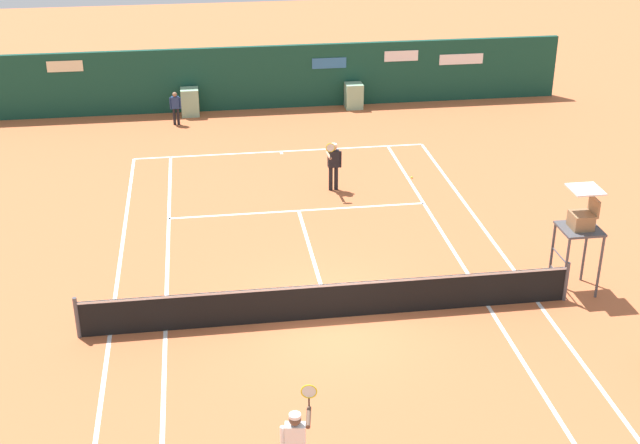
# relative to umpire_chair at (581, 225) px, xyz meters

# --- Properties ---
(ground_plane) EXTENTS (80.00, 80.00, 0.01)m
(ground_plane) POSITION_rel_umpire_chair_xyz_m (-6.42, 0.10, -1.86)
(ground_plane) COLOR #BC6038
(tennis_net) EXTENTS (12.10, 0.10, 1.07)m
(tennis_net) POSITION_rel_umpire_chair_xyz_m (-6.42, -0.47, -1.36)
(tennis_net) COLOR #4C4C51
(tennis_net) RESTS_ON ground_plane
(sponsor_back_wall) EXTENTS (25.00, 1.02, 2.63)m
(sponsor_back_wall) POSITION_rel_umpire_chair_xyz_m (-6.41, 16.49, -0.60)
(sponsor_back_wall) COLOR #144233
(sponsor_back_wall) RESTS_ON ground_plane
(umpire_chair) EXTENTS (1.00, 1.00, 2.85)m
(umpire_chair) POSITION_rel_umpire_chair_xyz_m (0.00, 0.00, 0.00)
(umpire_chair) COLOR #47474C
(umpire_chair) RESTS_ON ground_plane
(player_on_baseline) EXTENTS (0.61, 0.69, 1.84)m
(player_on_baseline) POSITION_rel_umpire_chair_xyz_m (-5.09, 7.39, -0.89)
(player_on_baseline) COLOR black
(player_on_baseline) RESTS_ON ground_plane
(player_near_side) EXTENTS (0.74, 0.68, 1.86)m
(player_near_side) POSITION_rel_umpire_chair_xyz_m (-7.95, -6.14, -0.88)
(player_near_side) COLOR white
(player_near_side) RESTS_ON ground_plane
(ball_kid_right_post) EXTENTS (0.45, 0.19, 1.34)m
(ball_kid_right_post) POSITION_rel_umpire_chair_xyz_m (-10.21, 14.85, -1.10)
(ball_kid_right_post) COLOR black
(ball_kid_right_post) RESTS_ON ground_plane
(tennis_ball_mid_court) EXTENTS (0.07, 0.07, 0.07)m
(tennis_ball_mid_court) POSITION_rel_umpire_chair_xyz_m (-2.29, 8.02, -1.83)
(tennis_ball_mid_court) COLOR #CCE033
(tennis_ball_mid_court) RESTS_ON ground_plane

